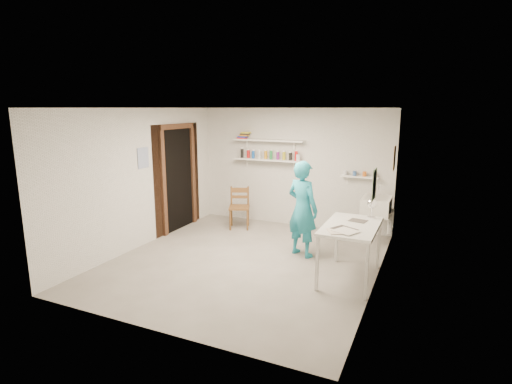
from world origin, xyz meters
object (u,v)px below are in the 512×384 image
at_px(work_table, 350,252).
at_px(man, 302,209).
at_px(belfast_sink, 376,206).
at_px(wall_clock, 302,190).
at_px(desk_lamp, 372,204).
at_px(wooden_chair, 239,207).

bearing_deg(work_table, man, 145.69).
bearing_deg(man, work_table, 167.36).
height_order(man, work_table, man).
bearing_deg(belfast_sink, wall_clock, -141.63).
bearing_deg(belfast_sink, desk_lamp, -85.86).
xyz_separation_m(wall_clock, wooden_chair, (-1.54, 0.73, -0.62)).
height_order(wall_clock, work_table, wall_clock).
xyz_separation_m(man, work_table, (0.91, -0.62, -0.39)).
distance_m(wall_clock, desk_lamp, 1.24).
xyz_separation_m(work_table, desk_lamp, (0.20, 0.48, 0.62)).
height_order(man, desk_lamp, man).
xyz_separation_m(belfast_sink, wall_clock, (-1.10, -0.87, 0.35)).
distance_m(wall_clock, wooden_chair, 1.81).
bearing_deg(wooden_chair, desk_lamp, -44.24).
xyz_separation_m(wall_clock, work_table, (0.99, -0.83, -0.65)).
bearing_deg(work_table, belfast_sink, 86.30).
bearing_deg(work_table, desk_lamp, 67.58).
distance_m(work_table, desk_lamp, 0.81).
distance_m(wooden_chair, work_table, 2.97).
relative_size(man, desk_lamp, 10.52).
height_order(belfast_sink, work_table, belfast_sink).
bearing_deg(desk_lamp, work_table, -112.42).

